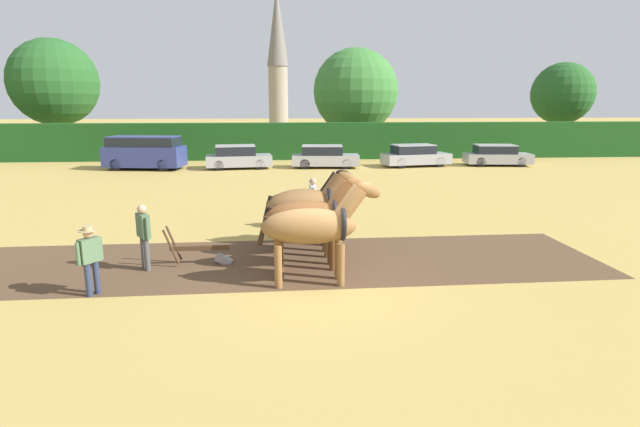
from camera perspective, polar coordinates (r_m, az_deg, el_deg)
ground_plane at (r=12.05m, az=-0.08°, el=-8.00°), size 240.00×240.00×0.00m
plowed_furrow_strip at (r=13.92m, az=-16.10°, el=-5.64°), size 22.97×4.66×0.01m
hedgerow at (r=38.03m, az=-3.22°, el=8.27°), size 79.61×1.32×2.71m
tree_left at (r=47.22m, az=-28.12°, el=13.07°), size 6.97×6.97×9.27m
tree_center_left at (r=43.74m, az=4.07°, el=13.76°), size 7.16×7.16×8.71m
tree_center at (r=49.82m, az=25.98°, el=12.22°), size 5.33×5.33×7.63m
church_spire at (r=80.01m, az=-4.87°, el=17.53°), size 3.27×3.27×21.22m
draft_horse_lead_left at (r=11.67m, az=-0.68°, el=-1.45°), size 2.97×0.92×2.52m
draft_horse_lead_right at (r=12.78m, az=-1.11°, el=-0.34°), size 2.78×0.88×2.44m
draft_horse_trail_left at (r=13.87m, az=-1.51°, el=0.87°), size 2.69×1.04×2.45m
draft_horse_trail_right at (r=15.01m, az=-1.73°, el=1.18°), size 2.81×0.89×2.35m
plow at (r=13.69m, az=-13.01°, el=-4.35°), size 1.76×0.47×1.13m
farmer_at_plow at (r=13.50m, az=-19.51°, el=-2.00°), size 0.45×0.58×1.72m
farmer_beside_team at (r=16.86m, az=-0.81°, el=1.65°), size 0.24×0.70×1.76m
farmer_onlooker_left at (r=12.20m, az=-24.79°, el=-4.42°), size 0.43×0.52×1.60m
parked_van at (r=34.01m, az=-19.42°, el=6.61°), size 5.13×2.72×2.11m
parked_car_left at (r=32.94m, az=-9.37°, el=6.35°), size 4.35×2.28×1.51m
parked_car_center_left at (r=32.91m, az=0.52°, el=6.49°), size 4.45×2.02×1.47m
parked_car_center at (r=34.20m, az=10.82°, el=6.50°), size 4.71×2.47×1.47m
parked_car_center_right at (r=36.13m, az=19.55°, el=6.27°), size 4.49×2.23×1.42m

